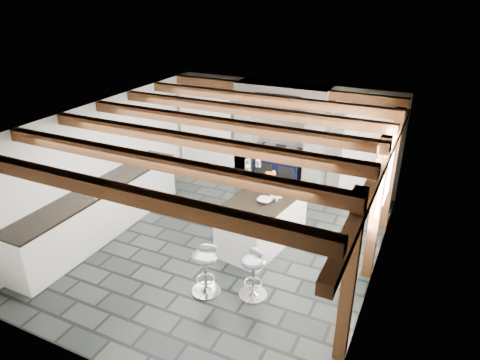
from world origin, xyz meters
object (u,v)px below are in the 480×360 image
at_px(range_cooker, 280,166).
at_px(kitchen_island, 263,220).
at_px(bar_stool_far, 205,264).
at_px(bar_stool_near, 254,268).

xyz_separation_m(range_cooker, kitchen_island, (0.57, -2.34, -0.02)).
bearing_deg(bar_stool_far, kitchen_island, 60.52).
bearing_deg(bar_stool_far, bar_stool_near, -2.35).
bearing_deg(bar_stool_near, bar_stool_far, -142.02).
height_order(range_cooker, bar_stool_near, range_cooker).
height_order(kitchen_island, bar_stool_near, kitchen_island).
bearing_deg(kitchen_island, bar_stool_near, -63.03).
bearing_deg(range_cooker, kitchen_island, -76.40).
bearing_deg(kitchen_island, bar_stool_far, -89.04).
xyz_separation_m(bar_stool_near, bar_stool_far, (-0.67, -0.23, 0.01)).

